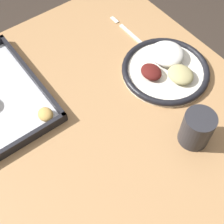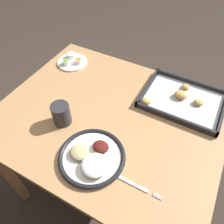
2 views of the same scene
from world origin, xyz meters
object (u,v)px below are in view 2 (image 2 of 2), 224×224
dinner_plate (92,157)px  drinking_cup (61,114)px  fork (132,184)px  saucer_plate (72,61)px  baking_tray (182,99)px

dinner_plate → drinking_cup: (-0.22, 0.10, 0.04)m
dinner_plate → fork: (0.19, -0.02, -0.01)m
drinking_cup → saucer_plate: bearing=119.8°
dinner_plate → saucer_plate: 0.67m
fork → saucer_plate: size_ratio=1.20×
fork → saucer_plate: bearing=140.9°
saucer_plate → baking_tray: size_ratio=0.44×
saucer_plate → drinking_cup: bearing=-60.2°
saucer_plate → baking_tray: (0.67, -0.00, -0.00)m
fork → baking_tray: 0.51m
saucer_plate → drinking_cup: size_ratio=1.68×
dinner_plate → baking_tray: size_ratio=0.70×
dinner_plate → saucer_plate: bearing=132.0°
dinner_plate → baking_tray: bearing=65.6°
dinner_plate → baking_tray: dinner_plate is taller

